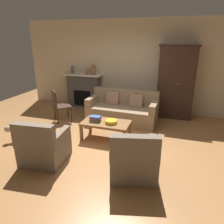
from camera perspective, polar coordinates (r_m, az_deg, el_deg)
The scene contains 15 objects.
ground_plane at distance 4.82m, azimuth -1.99°, elevation -8.27°, with size 9.60×9.60×0.00m, color #B27A47.
back_wall at distance 6.77m, azimuth 5.28°, elevation 12.28°, with size 7.20×0.10×2.80m, color beige.
fireplace at distance 7.19m, azimuth -7.59°, elevation 5.87°, with size 1.26×0.48×1.12m.
armoire at distance 6.34m, azimuth 17.04°, elevation 7.80°, with size 1.06×0.57×2.09m.
couch at distance 5.90m, azimuth 2.91°, elevation 0.40°, with size 1.95×0.92×0.86m.
coffee_table at distance 4.85m, azimuth -1.66°, elevation -3.33°, with size 1.10×0.60×0.42m.
fruit_bowl at distance 4.75m, azimuth -0.25°, elevation -2.63°, with size 0.27×0.27×0.08m, color gold.
book_stack at distance 4.86m, azimuth -4.55°, elevation -1.82°, with size 0.26×0.20×0.12m.
mantel_vase_slate at distance 7.21m, azimuth -10.69°, elevation 11.22°, with size 0.10×0.10×0.25m, color #565B66.
mantel_vase_terracotta at distance 6.97m, azimuth -6.53°, elevation 10.84°, with size 0.15×0.15×0.17m, color #A86042.
mantel_vase_bronze at distance 6.88m, azimuth -5.00°, elevation 11.39°, with size 0.12×0.12×0.32m, color olive.
armchair_near_left at distance 4.20m, azimuth -18.13°, elevation -8.96°, with size 0.84×0.84×0.88m.
armchair_near_right at distance 3.64m, azimuth 5.92°, elevation -12.73°, with size 0.93×0.93×0.88m.
side_chair_wooden at distance 6.01m, azimuth -14.24°, elevation 2.15°, with size 0.62×0.62×0.90m.
dog at distance 5.26m, azimuth -24.25°, elevation -4.68°, with size 0.52×0.38×0.39m.
Camera 1 is at (1.45, -4.01, 2.25)m, focal length 33.59 mm.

